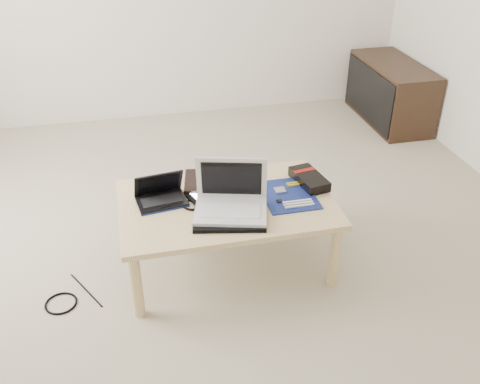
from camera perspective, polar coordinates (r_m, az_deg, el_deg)
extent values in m
plane|color=#B0A68F|center=(3.11, -2.51, -5.86)|extent=(4.00, 4.00, 0.00)
cube|color=#E6CE8A|center=(2.77, -1.47, -1.28)|extent=(1.10, 0.70, 0.03)
cylinder|color=#E6CE8A|center=(2.62, -10.98, -9.77)|extent=(0.06, 0.06, 0.37)
cylinder|color=#E6CE8A|center=(2.78, 10.07, -6.74)|extent=(0.06, 0.06, 0.37)
cylinder|color=#E6CE8A|center=(3.10, -11.67, -2.57)|extent=(0.06, 0.06, 0.37)
cylinder|color=#E6CE8A|center=(3.24, 6.18, -0.38)|extent=(0.06, 0.06, 0.37)
cube|color=#352015|center=(4.76, 15.78, 10.20)|extent=(0.40, 0.90, 0.50)
cube|color=black|center=(4.67, 13.57, 10.11)|extent=(0.02, 0.86, 0.44)
cube|color=black|center=(2.92, -3.10, 1.14)|extent=(0.32, 0.29, 0.03)
cube|color=black|center=(2.78, -8.36, -0.97)|extent=(0.27, 0.20, 0.02)
cube|color=black|center=(2.77, -8.36, -0.84)|extent=(0.22, 0.12, 0.00)
cube|color=black|center=(2.72, -8.05, -1.50)|extent=(0.06, 0.03, 0.00)
cube|color=black|center=(2.78, -8.70, 0.93)|extent=(0.26, 0.12, 0.15)
cube|color=black|center=(2.78, -8.68, 0.83)|extent=(0.22, 0.09, 0.12)
cube|color=#0D1B4A|center=(2.71, -7.93, -1.95)|extent=(0.25, 0.04, 0.01)
cube|color=black|center=(2.81, -2.88, -0.27)|extent=(0.31, 0.28, 0.01)
cube|color=white|center=(2.81, -2.88, -0.15)|extent=(0.25, 0.22, 0.00)
cube|color=#AFAFB3|center=(2.76, 0.42, -0.83)|extent=(0.11, 0.25, 0.02)
cube|color=gray|center=(2.75, 0.42, -0.63)|extent=(0.09, 0.20, 0.00)
cube|color=black|center=(2.63, -1.13, -2.63)|extent=(0.40, 0.32, 0.02)
cube|color=silver|center=(2.63, -1.02, -2.09)|extent=(0.41, 0.33, 0.02)
cube|color=white|center=(2.63, -1.03, -1.96)|extent=(0.32, 0.21, 0.00)
cube|color=silver|center=(2.55, -1.14, -3.06)|extent=(0.08, 0.05, 0.00)
cube|color=silver|center=(2.66, -0.91, 1.51)|extent=(0.35, 0.13, 0.24)
cube|color=black|center=(2.65, -0.92, 1.43)|extent=(0.30, 0.10, 0.19)
cube|color=#0C1A4E|center=(2.82, 5.18, -0.31)|extent=(0.27, 0.33, 0.01)
cube|color=#AFAFB3|center=(2.85, 4.27, 0.20)|extent=(0.06, 0.06, 0.01)
cube|color=gold|center=(2.92, 6.06, 1.01)|extent=(0.11, 0.01, 0.01)
cube|color=gold|center=(2.91, 6.18, 0.81)|extent=(0.11, 0.01, 0.01)
cube|color=silver|center=(2.76, 6.11, -0.97)|extent=(0.16, 0.01, 0.01)
cube|color=silver|center=(2.75, 6.25, -1.22)|extent=(0.16, 0.01, 0.01)
cube|color=silver|center=(2.73, 6.40, -1.46)|extent=(0.16, 0.01, 0.01)
cube|color=black|center=(2.76, 4.20, -0.96)|extent=(0.03, 0.03, 0.01)
cube|color=black|center=(2.93, 7.38, 1.37)|extent=(0.17, 0.27, 0.05)
cube|color=maroon|center=(2.96, 6.90, 2.33)|extent=(0.13, 0.05, 0.00)
torus|color=black|center=(2.74, -5.07, -1.35)|extent=(0.12, 0.12, 0.01)
torus|color=black|center=(2.89, -18.55, -11.20)|extent=(0.17, 0.17, 0.01)
cylinder|color=black|center=(2.93, -16.09, -10.02)|extent=(0.17, 0.29, 0.01)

